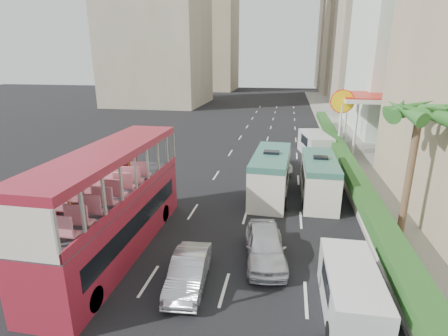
% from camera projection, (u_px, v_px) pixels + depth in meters
% --- Properties ---
extents(ground_plane, '(200.00, 200.00, 0.00)m').
position_uv_depth(ground_plane, '(241.00, 263.00, 15.78)').
color(ground_plane, black).
rests_on(ground_plane, ground).
extents(double_decker_bus, '(2.50, 11.00, 5.06)m').
position_uv_depth(double_decker_bus, '(112.00, 202.00, 16.05)').
color(double_decker_bus, maroon).
rests_on(double_decker_bus, ground).
extents(car_silver_lane_a, '(1.66, 3.98, 1.28)m').
position_uv_depth(car_silver_lane_a, '(189.00, 285.00, 14.27)').
color(car_silver_lane_a, silver).
rests_on(car_silver_lane_a, ground).
extents(car_silver_lane_b, '(2.36, 4.58, 1.49)m').
position_uv_depth(car_silver_lane_b, '(265.00, 260.00, 16.03)').
color(car_silver_lane_b, silver).
rests_on(car_silver_lane_b, ground).
extents(van_asset, '(3.05, 5.28, 1.38)m').
position_uv_depth(van_asset, '(275.00, 170.00, 28.91)').
color(van_asset, silver).
rests_on(van_asset, ground).
extents(minibus_near, '(2.49, 6.73, 2.94)m').
position_uv_depth(minibus_near, '(271.00, 175.00, 23.15)').
color(minibus_near, silver).
rests_on(minibus_near, ground).
extents(minibus_far, '(2.08, 6.15, 2.72)m').
position_uv_depth(minibus_far, '(319.00, 179.00, 22.75)').
color(minibus_far, silver).
rests_on(minibus_far, ground).
extents(panel_van_near, '(1.87, 4.51, 1.79)m').
position_uv_depth(panel_van_near, '(351.00, 292.00, 12.42)').
color(panel_van_near, silver).
rests_on(panel_van_near, ground).
extents(panel_van_far, '(3.11, 5.57, 2.10)m').
position_uv_depth(panel_van_far, '(315.00, 145.00, 33.10)').
color(panel_van_far, silver).
rests_on(panel_van_far, ground).
extents(sidewalk, '(6.00, 120.00, 0.18)m').
position_uv_depth(sidewalk, '(354.00, 143.00, 37.68)').
color(sidewalk, '#99968C').
rests_on(sidewalk, ground).
extents(kerb_wall, '(0.30, 44.00, 1.00)m').
position_uv_depth(kerb_wall, '(342.00, 166.00, 27.66)').
color(kerb_wall, silver).
rests_on(kerb_wall, sidewalk).
extents(hedge, '(1.10, 44.00, 0.70)m').
position_uv_depth(hedge, '(343.00, 156.00, 27.40)').
color(hedge, '#2D6626').
rests_on(hedge, kerb_wall).
extents(palm_tree, '(0.36, 0.36, 6.40)m').
position_uv_depth(palm_tree, '(409.00, 175.00, 17.19)').
color(palm_tree, brown).
rests_on(palm_tree, sidewalk).
extents(shell_station, '(6.50, 8.00, 5.50)m').
position_uv_depth(shell_station, '(371.00, 122.00, 34.83)').
color(shell_station, silver).
rests_on(shell_station, ground).
extents(tower_far_a, '(14.00, 14.00, 44.00)m').
position_uv_depth(tower_far_a, '(359.00, 1.00, 83.24)').
color(tower_far_a, tan).
rests_on(tower_far_a, ground).
extents(tower_far_b, '(14.00, 14.00, 40.00)m').
position_uv_depth(tower_far_b, '(345.00, 20.00, 104.48)').
color(tower_far_b, '#B0A28A').
rests_on(tower_far_b, ground).
extents(tower_left_b, '(16.00, 16.00, 46.00)m').
position_uv_depth(tower_left_b, '(207.00, 5.00, 97.12)').
color(tower_left_b, tan).
rests_on(tower_left_b, ground).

